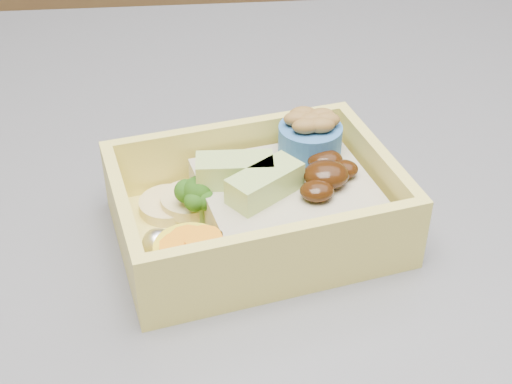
{
  "coord_description": "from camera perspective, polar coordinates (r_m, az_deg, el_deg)",
  "views": [
    {
      "loc": [
        -0.02,
        -0.43,
        1.21
      ],
      "look_at": [
        0.01,
        -0.08,
        0.95
      ],
      "focal_mm": 50.0,
      "sensor_mm": 36.0,
      "label": 1
    }
  ],
  "objects": [
    {
      "name": "bento_box",
      "position": [
        0.45,
        0.62,
        -0.88
      ],
      "size": [
        0.19,
        0.16,
        0.06
      ],
      "rotation": [
        0.0,
        0.0,
        0.22
      ],
      "color": "#F0DD63",
      "rests_on": "island"
    }
  ]
}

